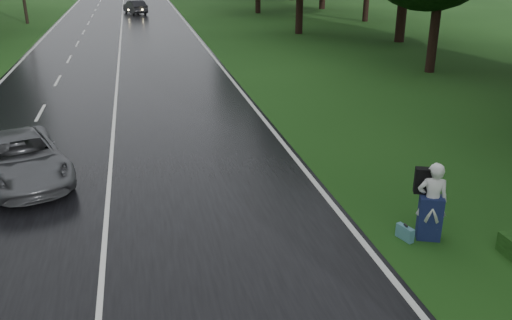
# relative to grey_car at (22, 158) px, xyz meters

# --- Properties ---
(ground) EXTENTS (160.00, 160.00, 0.00)m
(ground) POSITION_rel_grey_car_xyz_m (2.41, -6.79, -0.70)
(ground) COLOR #1E4815
(ground) RESTS_ON ground
(road) EXTENTS (12.00, 140.00, 0.04)m
(road) POSITION_rel_grey_car_xyz_m (2.41, 13.21, -0.68)
(road) COLOR black
(road) RESTS_ON ground
(lane_center) EXTENTS (0.12, 140.00, 0.01)m
(lane_center) POSITION_rel_grey_car_xyz_m (2.41, 13.21, -0.66)
(lane_center) COLOR silver
(lane_center) RESTS_ON road
(grey_car) EXTENTS (3.64, 5.23, 1.33)m
(grey_car) POSITION_rel_grey_car_xyz_m (0.00, 0.00, 0.00)
(grey_car) COLOR #505256
(grey_car) RESTS_ON road
(far_car) EXTENTS (2.62, 4.45, 1.38)m
(far_car) POSITION_rel_grey_car_xyz_m (3.77, 44.26, 0.03)
(far_car) COLOR black
(far_car) RESTS_ON road
(hitchhiker) EXTENTS (0.81, 0.79, 1.90)m
(hitchhiker) POSITION_rel_grey_car_xyz_m (9.79, -5.63, 0.18)
(hitchhiker) COLOR silver
(hitchhiker) RESTS_ON ground
(suitcase) EXTENTS (0.27, 0.49, 0.34)m
(suitcase) POSITION_rel_grey_car_xyz_m (9.25, -5.58, -0.53)
(suitcase) COLOR teal
(suitcase) RESTS_ON ground
(utility_pole_far) EXTENTS (1.80, 0.28, 9.13)m
(utility_pole_far) POSITION_rel_grey_car_xyz_m (-6.09, 38.45, -0.70)
(utility_pole_far) COLOR black
(utility_pole_far) RESTS_ON ground
(tree_right_d) EXTENTS (8.01, 8.01, 12.52)m
(tree_right_d) POSITION_rel_grey_car_xyz_m (19.31, 11.12, -0.70)
(tree_right_d) COLOR black
(tree_right_d) RESTS_ON ground
(tree_right_e) EXTENTS (8.70, 8.70, 13.60)m
(tree_right_e) POSITION_rel_grey_car_xyz_m (16.51, 26.85, -0.70)
(tree_right_e) COLOR black
(tree_right_e) RESTS_ON ground
(tree_right_f) EXTENTS (8.43, 8.43, 13.18)m
(tree_right_f) POSITION_rel_grey_car_xyz_m (16.69, 42.55, -0.70)
(tree_right_f) COLOR black
(tree_right_f) RESTS_ON ground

